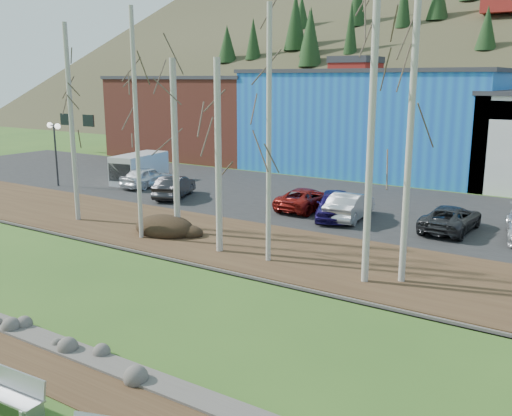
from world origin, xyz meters
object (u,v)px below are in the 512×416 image
Objects in this scene: car_0 at (147,177)px; car_1 at (174,187)px; car_4 at (350,206)px; van_grey at (138,168)px; street_lamp at (55,137)px; car_3 at (334,205)px; car_2 at (307,199)px; car_5 at (451,218)px; bench_intact at (10,393)px.

car_1 is at bearing 156.83° from car_0.
car_4 is 0.90× the size of van_grey.
car_3 is at bearing 20.55° from street_lamp.
car_0 is 12.72m from car_2.
street_lamp is at bearing -12.94° from car_1.
van_grey is (-22.78, 1.33, 0.39)m from car_5.
car_1 is 0.86× the size of van_grey.
street_lamp reaches higher than bench_intact.
van_grey is at bearing 62.30° from street_lamp.
car_5 is at bearing 178.97° from car_0.
car_1 is 0.94× the size of car_2.
van_grey is (-1.78, 0.93, 0.32)m from car_0.
street_lamp reaches higher than car_1.
car_3 is (2.25, -1.06, 0.12)m from car_2.
car_5 is (26.58, 2.78, -2.84)m from street_lamp.
car_1 is at bearing 11.92° from car_2.
bench_intact is 21.09m from car_4.
street_lamp reaches higher than car_4.
bench_intact is 0.44× the size of car_2.
street_lamp is 10.09m from car_1.
bench_intact is 0.45× the size of car_3.
bench_intact is at bearing -25.17° from street_lamp.
car_2 is (18.30, 3.03, -2.85)m from street_lamp.
car_1 is 11.77m from car_4.
bench_intact is 20.84m from car_3.
car_4 is at bearing 7.27° from car_5.
car_1 is (-12.62, 20.26, 0.35)m from bench_intact.
car_5 is at bearing 75.19° from bench_intact.
car_5 is 22.82m from van_grey.
van_grey reaches higher than car_0.
street_lamp reaches higher than van_grey.
car_4 is (15.75, -0.91, 0.03)m from car_0.
car_4 is 5.27m from car_5.
van_grey is (-18.41, 22.91, 0.68)m from bench_intact.
van_grey is (-14.50, 1.07, 0.39)m from car_2.
car_4 is (0.78, 0.30, -0.02)m from car_3.
van_grey is at bearing 125.42° from bench_intact.
bench_intact is at bearing -60.06° from van_grey.
street_lamp is at bearing 7.67° from car_5.
car_4 is at bearing 21.14° from street_lamp.
car_0 is (5.58, 3.18, -2.78)m from street_lamp.
car_4 is at bearing 162.37° from car_1.
car_0 is at bearing 44.76° from street_lamp.
car_2 is (12.72, -0.15, -0.08)m from car_0.
car_3 is at bearing 161.11° from car_1.
car_5 is at bearing 162.87° from car_1.
car_1 is 0.92× the size of car_5.
street_lamp is at bearing 11.07° from car_2.
street_lamp reaches higher than car_0.
street_lamp is 6.11m from van_grey.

